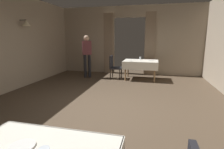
{
  "coord_description": "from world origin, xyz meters",
  "views": [
    {
      "loc": [
        1.1,
        -3.79,
        1.62
      ],
      "look_at": [
        0.17,
        0.1,
        0.78
      ],
      "focal_mm": 28.01,
      "sensor_mm": 36.0,
      "label": 1
    }
  ],
  "objects_px": {
    "chair_mid_left": "(114,66)",
    "glass_mid_b": "(140,58)",
    "plate_mid_a": "(130,61)",
    "plate_mid_c": "(151,60)",
    "person_waiter_by_doorway": "(87,53)",
    "plate_near_b": "(22,146)",
    "dining_table_mid": "(141,63)"
  },
  "relations": [
    {
      "from": "plate_near_b",
      "to": "plate_mid_a",
      "type": "distance_m",
      "value": 5.5
    },
    {
      "from": "plate_mid_c",
      "to": "person_waiter_by_doorway",
      "type": "xyz_separation_m",
      "value": [
        -2.56,
        -0.25,
        0.27
      ]
    },
    {
      "from": "plate_mid_a",
      "to": "plate_mid_c",
      "type": "bearing_deg",
      "value": 28.17
    },
    {
      "from": "dining_table_mid",
      "to": "person_waiter_by_doorway",
      "type": "xyz_separation_m",
      "value": [
        -2.17,
        -0.15,
        0.37
      ]
    },
    {
      "from": "plate_near_b",
      "to": "plate_mid_c",
      "type": "distance_m",
      "value": 5.97
    },
    {
      "from": "chair_mid_left",
      "to": "plate_mid_c",
      "type": "distance_m",
      "value": 1.47
    },
    {
      "from": "chair_mid_left",
      "to": "glass_mid_b",
      "type": "bearing_deg",
      "value": 21.97
    },
    {
      "from": "plate_mid_c",
      "to": "person_waiter_by_doorway",
      "type": "bearing_deg",
      "value": -174.34
    },
    {
      "from": "plate_mid_a",
      "to": "person_waiter_by_doorway",
      "type": "relative_size",
      "value": 0.11
    },
    {
      "from": "dining_table_mid",
      "to": "plate_mid_c",
      "type": "xyz_separation_m",
      "value": [
        0.38,
        0.11,
        0.11
      ]
    },
    {
      "from": "plate_mid_a",
      "to": "plate_mid_c",
      "type": "xyz_separation_m",
      "value": [
        0.75,
        0.4,
        0.0
      ]
    },
    {
      "from": "glass_mid_b",
      "to": "person_waiter_by_doorway",
      "type": "xyz_separation_m",
      "value": [
        -2.13,
        -0.46,
        0.22
      ]
    },
    {
      "from": "dining_table_mid",
      "to": "glass_mid_b",
      "type": "height_order",
      "value": "glass_mid_b"
    },
    {
      "from": "plate_near_b",
      "to": "dining_table_mid",
      "type": "bearing_deg",
      "value": 84.77
    },
    {
      "from": "dining_table_mid",
      "to": "glass_mid_b",
      "type": "bearing_deg",
      "value": 98.09
    },
    {
      "from": "chair_mid_left",
      "to": "glass_mid_b",
      "type": "xyz_separation_m",
      "value": [
        1.01,
        0.41,
        0.29
      ]
    },
    {
      "from": "dining_table_mid",
      "to": "person_waiter_by_doorway",
      "type": "bearing_deg",
      "value": -176.11
    },
    {
      "from": "plate_mid_a",
      "to": "chair_mid_left",
      "type": "bearing_deg",
      "value": 163.54
    },
    {
      "from": "plate_mid_a",
      "to": "person_waiter_by_doorway",
      "type": "height_order",
      "value": "person_waiter_by_doorway"
    },
    {
      "from": "glass_mid_b",
      "to": "plate_mid_c",
      "type": "bearing_deg",
      "value": -25.44
    },
    {
      "from": "dining_table_mid",
      "to": "plate_mid_a",
      "type": "bearing_deg",
      "value": -141.16
    },
    {
      "from": "chair_mid_left",
      "to": "plate_mid_a",
      "type": "height_order",
      "value": "chair_mid_left"
    },
    {
      "from": "plate_near_b",
      "to": "plate_mid_c",
      "type": "xyz_separation_m",
      "value": [
        0.91,
        5.9,
        0.0
      ]
    },
    {
      "from": "chair_mid_left",
      "to": "person_waiter_by_doorway",
      "type": "relative_size",
      "value": 0.54
    },
    {
      "from": "chair_mid_left",
      "to": "dining_table_mid",
      "type": "bearing_deg",
      "value": 5.26
    },
    {
      "from": "plate_mid_c",
      "to": "person_waiter_by_doorway",
      "type": "relative_size",
      "value": 0.14
    },
    {
      "from": "glass_mid_b",
      "to": "person_waiter_by_doorway",
      "type": "relative_size",
      "value": 0.07
    },
    {
      "from": "plate_near_b",
      "to": "plate_mid_c",
      "type": "relative_size",
      "value": 0.89
    },
    {
      "from": "dining_table_mid",
      "to": "plate_mid_c",
      "type": "bearing_deg",
      "value": 15.42
    },
    {
      "from": "dining_table_mid",
      "to": "plate_mid_a",
      "type": "relative_size",
      "value": 7.17
    },
    {
      "from": "chair_mid_left",
      "to": "person_waiter_by_doorway",
      "type": "xyz_separation_m",
      "value": [
        -1.12,
        -0.05,
        0.51
      ]
    },
    {
      "from": "plate_mid_a",
      "to": "glass_mid_b",
      "type": "distance_m",
      "value": 0.69
    }
  ]
}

